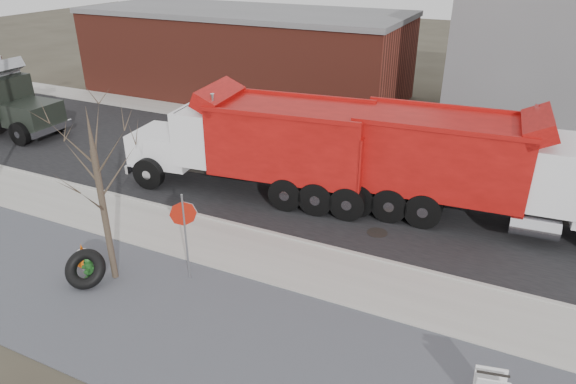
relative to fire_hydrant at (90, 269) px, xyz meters
The scene contains 14 objects.
ground 4.81m from the fire_hydrant, 38.43° to the left, with size 120.00×120.00×0.00m, color #383328.
gravel_verge 3.81m from the fire_hydrant, ahead, with size 60.00×5.00×0.03m, color slate.
sidewalk 4.96m from the fire_hydrant, 40.70° to the left, with size 60.00×2.50×0.06m, color #9E9B93.
curb 5.89m from the fire_hydrant, 50.35° to the left, with size 60.00×0.15×0.11m, color #9E9B93.
road 10.02m from the fire_hydrant, 67.97° to the left, with size 60.00×9.40×0.02m, color black.
far_sidewalk 15.45m from the fire_hydrant, 75.93° to the left, with size 60.00×2.00×0.06m, color #9E9B93.
building_brick 21.06m from the fire_hydrant, 107.36° to the left, with size 20.20×8.20×5.30m.
bare_tree 3.00m from the fire_hydrant, 34.35° to the left, with size 3.20×3.20×5.20m.
fire_hydrant is the anchor object (origin of this frame).
truck_tire 0.27m from the fire_hydrant, 70.91° to the right, with size 1.46×1.37×1.08m.
stop_sign 3.24m from the fire_hydrant, 26.22° to the left, with size 0.60×0.49×2.75m.
traffic_cone_near 0.88m from the fire_hydrant, 148.06° to the left, with size 0.39×0.39×0.75m.
dump_truck_red_a 12.93m from the fire_hydrant, 42.02° to the left, with size 10.29×3.46×4.06m.
dump_truck_red_b 7.75m from the fire_hydrant, 78.23° to the left, with size 9.87×3.81×4.06m.
Camera 1 is at (6.76, -11.66, 8.82)m, focal length 32.00 mm.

